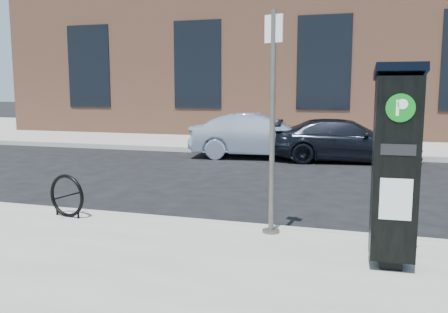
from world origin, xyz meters
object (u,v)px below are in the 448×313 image
at_px(parking_kiosk, 395,165).
at_px(bike_rack, 67,196).
at_px(sign_pole, 272,125).
at_px(car_silver, 260,136).
at_px(car_dark, 345,141).

xyz_separation_m(parking_kiosk, bike_rack, (-4.47, 0.73, -0.78)).
height_order(parking_kiosk, sign_pole, sign_pole).
bearing_deg(car_silver, bike_rack, 164.59).
bearing_deg(sign_pole, bike_rack, -159.03).
distance_m(bike_rack, car_silver, 7.90).
bearing_deg(car_dark, parking_kiosk, 178.55).
bearing_deg(parking_kiosk, car_silver, 108.64).
xyz_separation_m(car_silver, car_dark, (2.46, 0.00, -0.07)).
bearing_deg(bike_rack, car_dark, 75.13).
relative_size(car_silver, car_dark, 0.99).
bearing_deg(sign_pole, car_dark, 104.55).
xyz_separation_m(sign_pole, car_dark, (0.58, 7.70, -0.96)).
xyz_separation_m(sign_pole, car_silver, (-1.88, 7.70, -0.89)).
bearing_deg(bike_rack, parking_kiosk, 0.65).
distance_m(car_silver, car_dark, 2.46).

